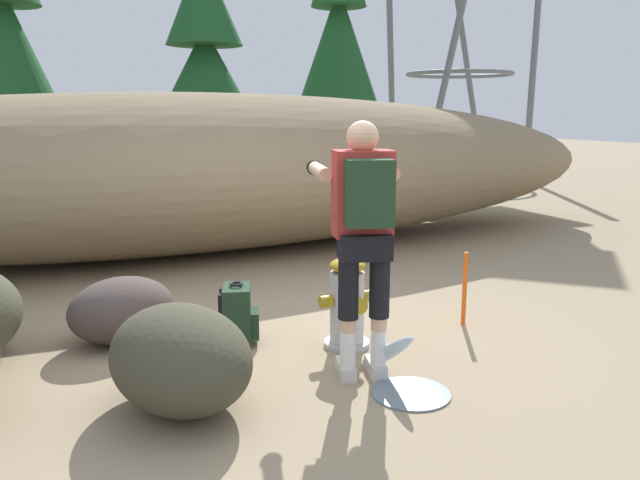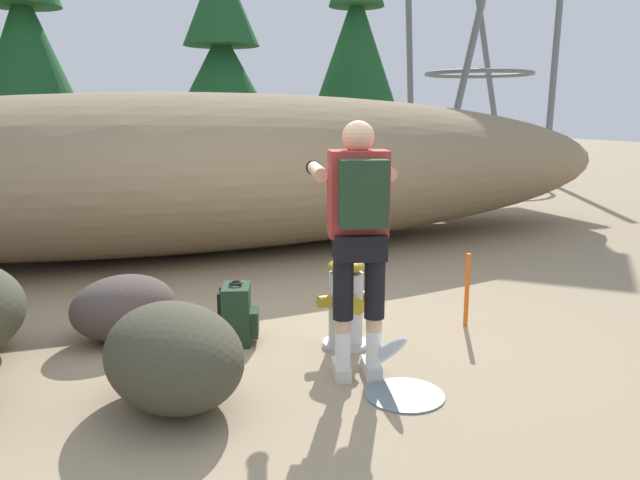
# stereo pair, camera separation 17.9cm
# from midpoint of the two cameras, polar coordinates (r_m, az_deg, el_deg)

# --- Properties ---
(ground_plane) EXTENTS (56.00, 56.00, 0.04)m
(ground_plane) POSITION_cam_midpoint_polar(r_m,az_deg,el_deg) (4.64, -2.55, -10.02)
(ground_plane) COLOR #998466
(dirt_embankment) EXTENTS (12.16, 3.20, 1.92)m
(dirt_embankment) POSITION_cam_midpoint_polar(r_m,az_deg,el_deg) (7.84, -12.58, 6.07)
(dirt_embankment) COLOR #897556
(dirt_embankment) RESTS_ON ground_plane
(fire_hydrant) EXTENTS (0.43, 0.38, 0.71)m
(fire_hydrant) POSITION_cam_midpoint_polar(r_m,az_deg,el_deg) (4.54, 1.38, -5.90)
(fire_hydrant) COLOR #B2B2B7
(fire_hydrant) RESTS_ON ground_plane
(hydrant_water_jet) EXTENTS (0.49, 0.97, 0.56)m
(hydrant_water_jet) POSITION_cam_midpoint_polar(r_m,az_deg,el_deg) (4.12, 5.11, -11.28)
(hydrant_water_jet) COLOR silver
(hydrant_water_jet) RESTS_ON ground_plane
(utility_worker) EXTENTS (0.68, 1.04, 1.65)m
(utility_worker) POSITION_cam_midpoint_polar(r_m,az_deg,el_deg) (3.90, 2.59, 2.04)
(utility_worker) COLOR beige
(utility_worker) RESTS_ON ground_plane
(spare_backpack) EXTENTS (0.34, 0.35, 0.47)m
(spare_backpack) POSITION_cam_midpoint_polar(r_m,az_deg,el_deg) (4.68, -8.62, -6.88)
(spare_backpack) COLOR #1E3823
(spare_backpack) RESTS_ON ground_plane
(boulder_large) EXTENTS (0.99, 1.15, 0.61)m
(boulder_large) POSITION_cam_midpoint_polar(r_m,az_deg,el_deg) (3.75, -14.05, -10.49)
(boulder_large) COLOR #403E2F
(boulder_large) RESTS_ON ground_plane
(boulder_outlier) EXTENTS (0.96, 0.86, 0.49)m
(boulder_outlier) POSITION_cam_midpoint_polar(r_m,az_deg,el_deg) (4.93, -18.72, -6.07)
(boulder_outlier) COLOR #4A3E3A
(boulder_outlier) RESTS_ON ground_plane
(pine_tree_left) EXTENTS (2.20, 2.20, 5.97)m
(pine_tree_left) POSITION_cam_midpoint_polar(r_m,az_deg,el_deg) (13.42, -27.51, 16.93)
(pine_tree_left) COLOR #47331E
(pine_tree_left) RESTS_ON ground_plane
(pine_tree_center) EXTENTS (2.29, 2.29, 4.72)m
(pine_tree_center) POSITION_cam_midpoint_polar(r_m,az_deg,el_deg) (12.87, -10.90, 15.78)
(pine_tree_center) COLOR #47331E
(pine_tree_center) RESTS_ON ground_plane
(pine_tree_right) EXTENTS (1.93, 1.93, 6.26)m
(pine_tree_right) POSITION_cam_midpoint_polar(r_m,az_deg,el_deg) (14.85, 1.35, 19.12)
(pine_tree_right) COLOR #47331E
(pine_tree_right) RESTS_ON ground_plane
(survey_stake) EXTENTS (0.04, 0.04, 0.60)m
(survey_stake) POSITION_cam_midpoint_polar(r_m,az_deg,el_deg) (5.12, 12.15, -4.39)
(survey_stake) COLOR #E55914
(survey_stake) RESTS_ON ground_plane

